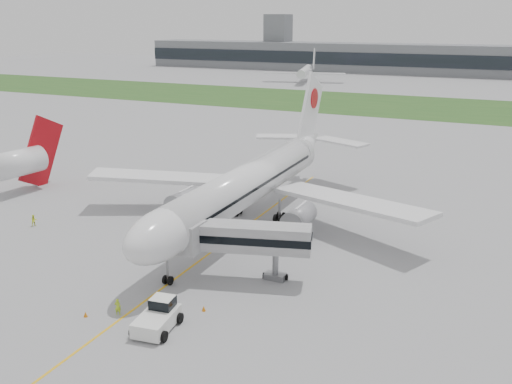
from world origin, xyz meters
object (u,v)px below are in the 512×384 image
at_px(ground_crew_near, 118,307).
at_px(neighbor_aircraft, 20,162).
at_px(airliner, 251,182).
at_px(jet_bridge, 241,238).
at_px(pushback_tug, 158,316).

xyz_separation_m(ground_crew_near, neighbor_aircraft, (-37.68, 25.27, 3.92)).
distance_m(airliner, ground_crew_near, 27.50).
bearing_deg(jet_bridge, airliner, 95.81).
bearing_deg(ground_crew_near, jet_bridge, -141.40).
bearing_deg(pushback_tug, ground_crew_near, 168.15).
xyz_separation_m(jet_bridge, ground_crew_near, (-6.92, -11.26, -3.78)).
bearing_deg(neighbor_aircraft, pushback_tug, -24.77).
distance_m(pushback_tug, jet_bridge, 12.33).
distance_m(jet_bridge, neighbor_aircraft, 46.75).
height_order(airliner, neighbor_aircraft, airliner).
bearing_deg(neighbor_aircraft, ground_crew_near, -27.42).
bearing_deg(airliner, neighbor_aircraft, -177.33).
xyz_separation_m(pushback_tug, neighbor_aircraft, (-42.30, 25.62, 3.60)).
xyz_separation_m(pushback_tug, ground_crew_near, (-4.63, 0.35, -0.32)).
bearing_deg(pushback_tug, jet_bridge, 71.27).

